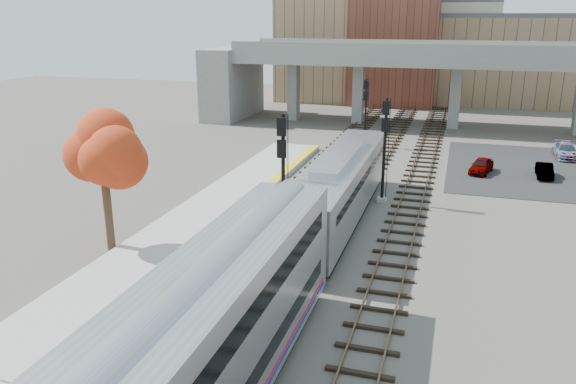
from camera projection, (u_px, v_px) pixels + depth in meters
The scene contains 15 objects.
ground at pixel (265, 302), 25.11m from camera, with size 160.00×160.00×0.00m, color #47423D.
platform at pixel (123, 277), 27.08m from camera, with size 4.50×60.00×0.35m, color #9E9E99.
yellow_strip at pixel (158, 279), 26.50m from camera, with size 0.70×60.00×0.01m, color yellow.
tracks at pixel (343, 213), 36.23m from camera, with size 10.70×95.00×0.25m.
overpass at pixel (438, 76), 63.05m from camera, with size 54.00×12.00×9.50m.
buildings_far at pixel (421, 47), 83.13m from camera, with size 43.00×21.00×20.60m.
parking_lot at pixel (534, 169), 46.74m from camera, with size 14.00×18.00×0.04m, color black.
locomotive at pixel (340, 186), 34.37m from camera, with size 3.02×19.05×4.10m.
signal_mast_near at pixel (283, 182), 29.90m from camera, with size 0.60×0.64×7.41m.
signal_mast_mid at pixel (384, 152), 37.54m from camera, with size 0.60×0.64×7.12m.
signal_mast_far at pixel (365, 114), 54.23m from camera, with size 0.60×0.64×6.55m.
tree at pixel (102, 152), 28.91m from camera, with size 3.60×3.60×7.42m.
car_a at pixel (481, 166), 45.46m from camera, with size 1.42×3.53×1.20m, color #99999E.
car_b at pixel (545, 171), 44.17m from camera, with size 1.15×3.30×1.09m, color #99999E.
car_c at pixel (566, 151), 50.38m from camera, with size 1.77×4.37×1.27m, color #99999E.
Camera 1 is at (7.56, -21.20, 12.20)m, focal length 35.00 mm.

